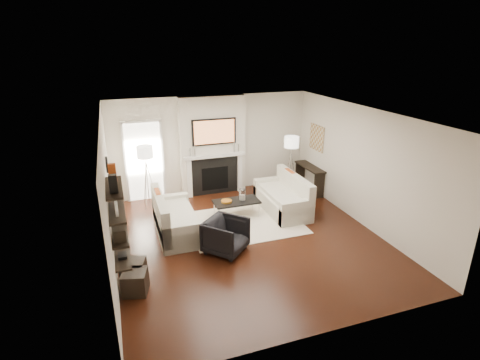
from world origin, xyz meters
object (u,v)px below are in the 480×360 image
object	(u,v)px
coffee_table	(236,202)
loveseat_right_base	(282,203)
lamp_left_shade	(145,152)
lamp_right_shade	(292,142)
ottoman_near	(134,271)
armchair	(226,234)
loveseat_left_base	(177,224)

from	to	relation	value
coffee_table	loveseat_right_base	bearing A→B (deg)	-2.02
coffee_table	lamp_left_shade	distance (m)	2.60
loveseat_right_base	lamp_right_shade	bearing A→B (deg)	55.81
coffee_table	ottoman_near	xyz separation A→B (m)	(-2.56, -1.90, -0.20)
armchair	coffee_table	bearing A→B (deg)	20.52
lamp_left_shade	ottoman_near	world-z (taller)	lamp_left_shade
loveseat_left_base	ottoman_near	bearing A→B (deg)	-124.04
ottoman_near	loveseat_right_base	bearing A→B (deg)	26.30
lamp_left_shade	lamp_right_shade	distance (m)	3.91
armchair	loveseat_left_base	bearing A→B (deg)	82.61
loveseat_left_base	lamp_right_shade	size ratio (longest dim) A/B	4.50
lamp_right_shade	loveseat_left_base	bearing A→B (deg)	-157.46
loveseat_left_base	coffee_table	world-z (taller)	same
ottoman_near	loveseat_left_base	bearing A→B (deg)	55.96
coffee_table	armchair	xyz separation A→B (m)	(-0.71, -1.46, -0.01)
armchair	ottoman_near	size ratio (longest dim) A/B	1.93
armchair	ottoman_near	world-z (taller)	armchair
lamp_right_shade	ottoman_near	xyz separation A→B (m)	(-4.52, -2.98, -1.25)
loveseat_left_base	armchair	bearing A→B (deg)	-53.91
armchair	lamp_left_shade	xyz separation A→B (m)	(-1.23, 2.85, 1.06)
lamp_right_shade	ottoman_near	size ratio (longest dim) A/B	1.00
loveseat_left_base	ottoman_near	xyz separation A→B (m)	(-1.04, -1.54, -0.01)
armchair	lamp_left_shade	size ratio (longest dim) A/B	1.93
lamp_right_shade	ottoman_near	distance (m)	5.56
ottoman_near	armchair	bearing A→B (deg)	13.26
loveseat_right_base	coffee_table	bearing A→B (deg)	177.98
coffee_table	lamp_right_shade	xyz separation A→B (m)	(1.96, 1.09, 1.05)
coffee_table	armchair	world-z (taller)	armchair
armchair	loveseat_right_base	bearing A→B (deg)	-6.80
loveseat_left_base	ottoman_near	distance (m)	1.86
lamp_right_shade	armchair	bearing A→B (deg)	-136.36
loveseat_right_base	ottoman_near	xyz separation A→B (m)	(-3.75, -1.85, -0.01)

